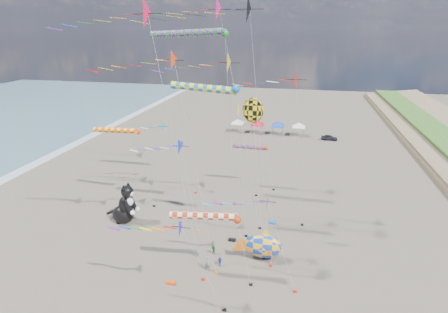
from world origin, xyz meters
The scene contains 26 objects.
delta_kite_0 centered at (-2.07, 25.56, 26.83)m, with size 18.05×3.34×28.72m.
delta_kite_1 centered at (3.24, 14.06, 26.24)m, with size 14.66×3.11×28.04m.
delta_kite_2 centered at (-5.47, 13.66, 11.14)m, with size 8.88×2.19×12.51m.
delta_kite_3 centered at (-3.92, 6.36, 21.60)m, with size 12.65×2.01×22.99m.
delta_kite_4 centered at (-2.98, 5.02, 25.54)m, with size 11.91×2.75×27.16m.
delta_kite_5 centered at (0.11, 16.18, 20.79)m, with size 13.22×2.59×22.34m.
delta_kite_6 centered at (7.67, 18.24, 18.93)m, with size 10.82×2.72×20.52m.
delta_kite_7 centered at (-11.69, 24.38, 10.48)m, with size 11.00×1.69×11.75m.
delta_kite_8 centered at (-1.14, 1.41, 8.54)m, with size 10.38×1.82×9.82m.
delta_kite_9 centered at (5.94, 5.32, 8.67)m, with size 9.27×1.80×9.94m.
windsock_0 centered at (-5.33, 22.11, 23.94)m, with size 11.63×0.97×24.48m.
windsock_1 centered at (-15.28, 18.81, 11.26)m, with size 8.52×0.77×11.70m.
windsock_2 centered at (2.11, 28.21, 7.01)m, with size 6.96×0.68×7.40m.
windsock_3 centered at (-1.04, 13.99, 18.31)m, with size 9.05×0.88×18.83m.
windsock_4 centered at (1.14, 5.33, 7.39)m, with size 8.40×0.76×7.81m.
angelfish_kite centered at (4.16, 12.08, 16.43)m, with size 3.74×3.02×17.89m.
cat_inflatable centered at (-12.74, 13.96, 2.93)m, with size 4.34×2.17×5.85m, color black, non-canonical shape.
fish_inflatable centered at (6.21, 9.77, 1.84)m, with size 5.80×2.60×4.03m.
person_adult centered at (0.75, 6.57, 0.90)m, with size 0.65×0.43×1.79m, color gray.
child_green centered at (0.61, 9.51, 0.58)m, with size 0.56×0.44×1.16m, color #19731E.
child_blue centered at (1.79, 7.68, 0.57)m, with size 0.67×0.28×1.15m, color #222CA2.
kite_bag_1 centered at (-2.42, 3.72, 0.15)m, with size 0.90×0.44×0.30m, color #ED4310.
kite_bag_2 centered at (2.19, 12.64, 0.15)m, with size 0.90×0.44×0.30m, color black.
kite_bag_3 centered at (6.64, 17.79, 0.15)m, with size 0.90×0.44×0.30m, color blue.
tent_row centered at (1.50, 60.00, 3.15)m, with size 19.20×4.20×3.80m.
parked_car centered at (16.18, 58.00, 0.63)m, with size 1.49×3.71×1.27m, color #26262D.
Camera 1 is at (9.24, -23.38, 24.59)m, focal length 28.00 mm.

